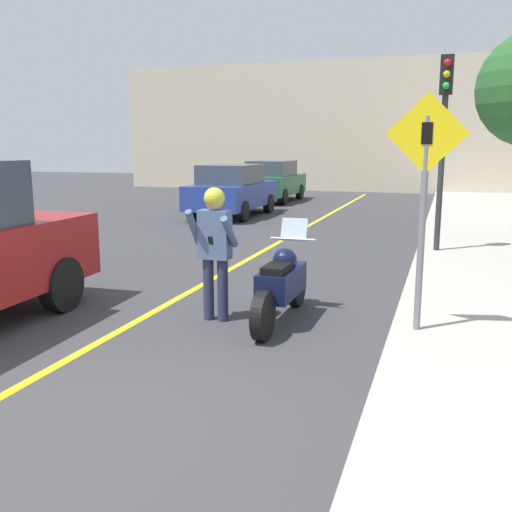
# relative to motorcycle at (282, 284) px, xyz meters

# --- Properties ---
(ground_plane) EXTENTS (80.00, 80.00, 0.00)m
(ground_plane) POSITION_rel_motorcycle_xyz_m (-1.19, -3.34, -0.50)
(ground_plane) COLOR #38383A
(road_center_line) EXTENTS (0.12, 36.00, 0.01)m
(road_center_line) POSITION_rel_motorcycle_xyz_m (-1.79, 2.66, -0.49)
(road_center_line) COLOR yellow
(road_center_line) RESTS_ON ground
(building_backdrop) EXTENTS (28.00, 1.20, 6.47)m
(building_backdrop) POSITION_rel_motorcycle_xyz_m (-1.19, 22.66, 2.74)
(building_backdrop) COLOR beige
(building_backdrop) RESTS_ON ground
(motorcycle) EXTENTS (0.62, 2.16, 1.28)m
(motorcycle) POSITION_rel_motorcycle_xyz_m (0.00, 0.00, 0.00)
(motorcycle) COLOR black
(motorcycle) RESTS_ON ground
(person_biker) EXTENTS (0.59, 0.48, 1.74)m
(person_biker) POSITION_rel_motorcycle_xyz_m (-0.83, -0.24, 0.57)
(person_biker) COLOR #282D4C
(person_biker) RESTS_ON ground
(crossing_sign) EXTENTS (0.91, 0.08, 2.74)m
(crossing_sign) POSITION_rel_motorcycle_xyz_m (1.71, -0.13, 1.26)
(crossing_sign) COLOR slate
(crossing_sign) RESTS_ON sidewalk_curb
(traffic_light) EXTENTS (0.26, 0.30, 3.92)m
(traffic_light) POSITION_rel_motorcycle_xyz_m (1.81, 5.48, 2.33)
(traffic_light) COLOR #2D2D30
(traffic_light) RESTS_ON sidewalk_curb
(parked_car_blue) EXTENTS (1.88, 4.20, 1.68)m
(parked_car_blue) POSITION_rel_motorcycle_xyz_m (-4.70, 10.51, 0.36)
(parked_car_blue) COLOR black
(parked_car_blue) RESTS_ON ground
(parked_car_green) EXTENTS (1.88, 4.20, 1.68)m
(parked_car_green) POSITION_rel_motorcycle_xyz_m (-4.95, 15.82, 0.36)
(parked_car_green) COLOR black
(parked_car_green) RESTS_ON ground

